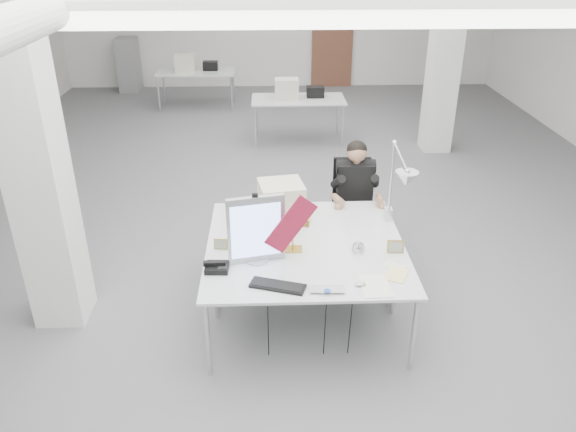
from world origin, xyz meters
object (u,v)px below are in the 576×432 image
Objects in this scene: beige_monitor at (281,202)px; architect_lamp at (397,185)px; desk_phone at (217,268)px; laptop at (327,293)px; seated_person at (355,180)px; bankers_lamp at (293,234)px; desk_main at (309,272)px; monitor at (256,230)px; office_chair at (353,207)px.

architect_lamp reaches higher than beige_monitor.
desk_phone is 1.08m from beige_monitor.
laptop is 1.44× the size of desk_phone.
seated_person is 1.43m from bankers_lamp.
desk_main is 2.96× the size of monitor.
seated_person reaches higher than office_chair.
beige_monitor reaches higher than bankers_lamp.
laptop is 0.75m from bankers_lamp.
monitor is 0.81m from beige_monitor.
bankers_lamp is 0.74m from desk_phone.
desk_phone is at bearing -130.10° from office_chair.
desk_phone is (-0.89, 0.38, 0.01)m from laptop.
office_chair is at bearing 90.99° from seated_person.
laptop is at bearing -103.42° from seated_person.
desk_main is at bearing -154.93° from architect_lamp.
beige_monitor is at bearing 102.44° from desk_main.
desk_phone is at bearing -140.65° from bankers_lamp.
monitor is 0.82m from laptop.
seated_person is at bearing 40.76° from monitor.
bankers_lamp is at bearing 28.50° from desk_phone.
desk_main is 0.57m from monitor.
monitor is 0.39m from bankers_lamp.
beige_monitor is (-0.82, -0.68, 0.40)m from office_chair.
desk_main is 1.62× the size of office_chair.
laptop is (0.56, -0.53, -0.29)m from monitor.
beige_monitor is at bearing 112.03° from bankers_lamp.
office_chair is 1.15× the size of seated_person.
beige_monitor reaches higher than laptop.
desk_phone is at bearing 159.37° from laptop.
desk_main is at bearing -34.61° from monitor.
beige_monitor is (0.57, 0.91, 0.17)m from desk_phone.
monitor reaches higher than bankers_lamp.
seated_person is 1.04m from beige_monitor.
monitor reaches higher than laptop.
seated_person is at bearing 91.42° from architect_lamp.
desk_main is at bearing -109.67° from office_chair.
monitor reaches higher than office_chair.
seated_person is at bearing 78.13° from laptop.
office_chair is 1.83× the size of monitor.
desk_phone is (-0.33, -0.15, -0.28)m from monitor.
monitor is 2.17× the size of laptop.
desk_phone is 0.47× the size of beige_monitor.
bankers_lamp is at bearing 111.64° from laptop.
office_chair is 1.15× the size of architect_lamp.
architect_lamp is (0.24, -0.96, 0.68)m from office_chair.
desk_phone is at bearing -171.87° from architect_lamp.
desk_phone is 0.20× the size of architect_lamp.
bankers_lamp is (0.32, 0.17, -0.14)m from monitor.
office_chair reaches higher than laptop.
desk_phone is (-1.39, -1.59, 0.22)m from office_chair.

